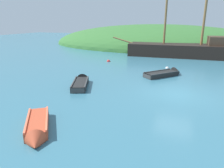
{
  "coord_description": "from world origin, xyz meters",
  "views": [
    {
      "loc": [
        0.56,
        -13.69,
        4.66
      ],
      "look_at": [
        -4.62,
        0.17,
        0.13
      ],
      "focal_mm": 33.19,
      "sensor_mm": 36.0,
      "label": 1
    }
  ],
  "objects": [
    {
      "name": "rowboat_far",
      "position": [
        -1.19,
        4.67,
        0.13
      ],
      "size": [
        3.32,
        3.6,
        1.04
      ],
      "rotation": [
        0.0,
        0.0,
        0.86
      ],
      "color": "black",
      "rests_on": "ground"
    },
    {
      "name": "shore_hill",
      "position": [
        -5.93,
        29.56,
        0.0
      ],
      "size": [
        43.36,
        27.47,
        8.06
      ],
      "primitive_type": "ellipsoid",
      "color": "#387033",
      "rests_on": "ground"
    },
    {
      "name": "buoy_red",
      "position": [
        -8.39,
        9.07,
        0.0
      ],
      "size": [
        0.43,
        0.43,
        0.43
      ],
      "primitive_type": "sphere",
      "color": "red",
      "rests_on": "ground"
    },
    {
      "name": "rowboat_outer_left",
      "position": [
        -5.33,
        -7.27,
        0.15
      ],
      "size": [
        2.6,
        3.1,
        0.87
      ],
      "rotation": [
        0.0,
        0.0,
        5.35
      ],
      "color": "#C64C2D",
      "rests_on": "ground"
    },
    {
      "name": "sailing_ship",
      "position": [
        -0.1,
        15.9,
        0.62
      ],
      "size": [
        17.19,
        4.68,
        13.04
      ],
      "rotation": [
        0.0,
        0.0,
        3.19
      ],
      "color": "black",
      "rests_on": "ground"
    },
    {
      "name": "ground_plane",
      "position": [
        0.0,
        0.0,
        0.0
      ],
      "size": [
        120.0,
        120.0,
        0.0
      ],
      "primitive_type": "plane",
      "color": "teal"
    },
    {
      "name": "buoy_white",
      "position": [
        -1.4,
        7.72,
        0.0
      ],
      "size": [
        0.35,
        0.35,
        0.35
      ],
      "primitive_type": "sphere",
      "color": "white",
      "rests_on": "ground"
    },
    {
      "name": "rowboat_outer_right",
      "position": [
        -6.92,
        -0.41,
        0.13
      ],
      "size": [
        2.3,
        3.78,
        0.96
      ],
      "rotation": [
        0.0,
        0.0,
        1.96
      ],
      "color": "black",
      "rests_on": "ground"
    }
  ]
}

